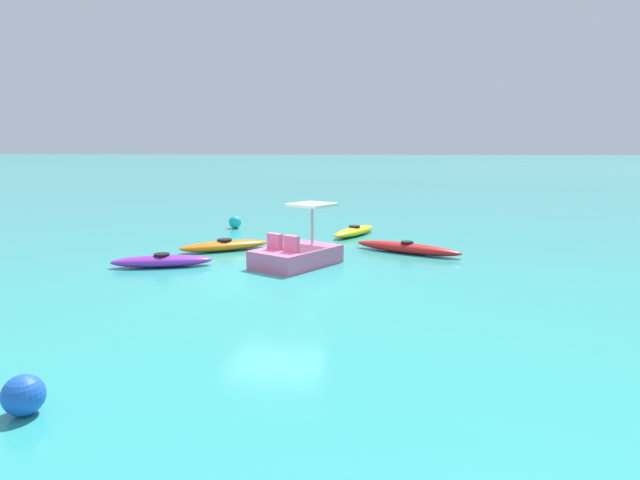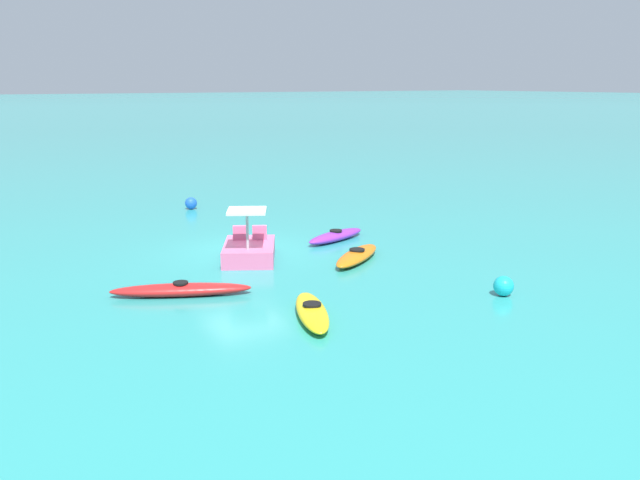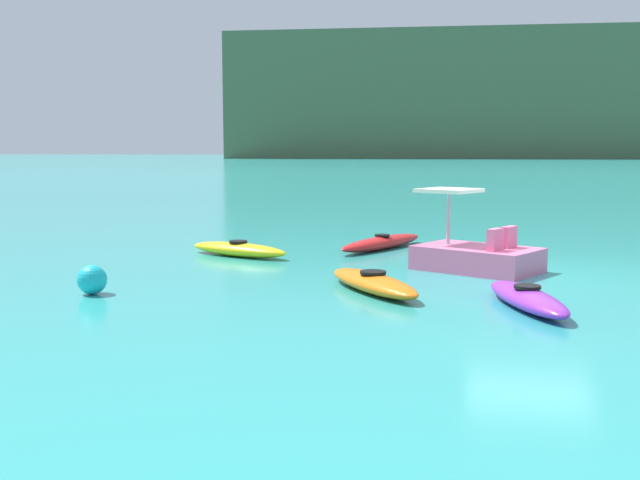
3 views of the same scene
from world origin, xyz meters
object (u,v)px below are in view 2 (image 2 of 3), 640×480
(kayak_orange, at_px, (357,256))
(kayak_red, at_px, (181,290))
(buoy_cyan, at_px, (504,286))
(kayak_purple, at_px, (336,236))
(buoy_blue, at_px, (191,203))
(kayak_yellow, at_px, (312,312))
(pedal_boat_pink, at_px, (249,249))

(kayak_orange, bearing_deg, kayak_red, 94.35)
(kayak_orange, relative_size, buoy_cyan, 5.42)
(kayak_purple, relative_size, kayak_red, 0.81)
(buoy_cyan, bearing_deg, buoy_blue, 7.98)
(kayak_orange, bearing_deg, kayak_purple, -20.05)
(kayak_red, height_order, buoy_cyan, buoy_cyan)
(kayak_purple, distance_m, kayak_red, 7.32)
(kayak_yellow, relative_size, pedal_boat_pink, 0.99)
(kayak_yellow, distance_m, buoy_blue, 14.60)
(kayak_yellow, relative_size, buoy_cyan, 5.46)
(pedal_boat_pink, relative_size, buoy_cyan, 5.51)
(buoy_blue, bearing_deg, kayak_yellow, 168.93)
(kayak_purple, xyz_separation_m, pedal_boat_pink, (-0.73, 3.63, 0.17))
(kayak_orange, height_order, buoy_cyan, buoy_cyan)
(kayak_red, bearing_deg, kayak_yellow, -149.06)
(kayak_purple, relative_size, kayak_orange, 1.00)
(kayak_purple, bearing_deg, pedal_boat_pink, 101.31)
(kayak_yellow, height_order, pedal_boat_pink, pedal_boat_pink)
(kayak_yellow, bearing_deg, pedal_boat_pink, -11.73)
(kayak_orange, relative_size, buoy_blue, 5.51)
(kayak_red, height_order, kayak_yellow, same)
(kayak_orange, xyz_separation_m, buoy_blue, (10.70, 1.03, 0.09))
(buoy_blue, bearing_deg, buoy_cyan, -172.02)
(kayak_red, relative_size, buoy_cyan, 6.70)
(kayak_orange, xyz_separation_m, kayak_red, (-0.44, 5.74, -0.00))
(kayak_red, distance_m, kayak_yellow, 3.72)
(pedal_boat_pink, bearing_deg, buoy_blue, -10.66)
(kayak_purple, bearing_deg, kayak_yellow, 142.41)
(pedal_boat_pink, height_order, buoy_cyan, pedal_boat_pink)
(kayak_orange, xyz_separation_m, pedal_boat_pink, (1.83, 2.70, 0.17))
(buoy_cyan, height_order, buoy_blue, buoy_cyan)
(kayak_purple, height_order, buoy_cyan, buoy_cyan)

